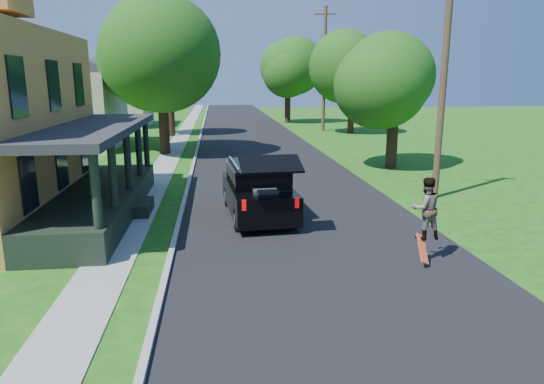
{
  "coord_description": "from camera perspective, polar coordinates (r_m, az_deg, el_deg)",
  "views": [
    {
      "loc": [
        -2.77,
        -10.82,
        4.6
      ],
      "look_at": [
        -1.17,
        3.0,
        1.36
      ],
      "focal_mm": 32.0,
      "sensor_mm": 36.0,
      "label": 1
    }
  ],
  "objects": [
    {
      "name": "curb",
      "position": [
        31.19,
        -8.9,
        4.48
      ],
      "size": [
        0.15,
        120.0,
        0.12
      ],
      "primitive_type": "cube",
      "color": "#9D9D98",
      "rests_on": "ground"
    },
    {
      "name": "front_walk",
      "position": [
        18.69,
        -27.47,
        -2.64
      ],
      "size": [
        6.5,
        1.2,
        0.03
      ],
      "primitive_type": "cube",
      "color": "#989990",
      "rests_on": "ground"
    },
    {
      "name": "tree_right_far",
      "position": [
        53.15,
        1.85,
        14.46
      ],
      "size": [
        7.62,
        7.82,
        9.13
      ],
      "rotation": [
        0.0,
        0.0,
        -0.39
      ],
      "color": "black",
      "rests_on": "ground"
    },
    {
      "name": "tree_right_mid",
      "position": [
        43.02,
        9.45,
        14.9
      ],
      "size": [
        6.73,
        6.86,
        9.13
      ],
      "rotation": [
        0.0,
        0.0,
        -0.28
      ],
      "color": "black",
      "rests_on": "ground"
    },
    {
      "name": "neighbor_house_far",
      "position": [
        51.95,
        -18.94,
        11.98
      ],
      "size": [
        12.78,
        12.78,
        8.3
      ],
      "color": "#B4AFA0",
      "rests_on": "ground"
    },
    {
      "name": "skateboard",
      "position": [
        12.9,
        17.27,
        -6.48
      ],
      "size": [
        0.32,
        0.72,
        0.65
      ],
      "rotation": [
        0.0,
        0.0,
        0.2
      ],
      "color": "red",
      "rests_on": "ground"
    },
    {
      "name": "skateboarder",
      "position": [
        12.97,
        17.63,
        -1.84
      ],
      "size": [
        0.84,
        0.68,
        1.62
      ],
      "rotation": [
        0.0,
        0.0,
        3.23
      ],
      "color": "black",
      "rests_on": "ground"
    },
    {
      "name": "neighbor_house_mid",
      "position": [
        36.44,
        -24.22,
        11.35
      ],
      "size": [
        12.78,
        12.78,
        8.3
      ],
      "color": "#B4AFA0",
      "rests_on": "ground"
    },
    {
      "name": "black_suv",
      "position": [
        16.53,
        -1.66,
        0.25
      ],
      "size": [
        2.33,
        5.29,
        2.41
      ],
      "rotation": [
        0.0,
        0.0,
        0.07
      ],
      "color": "black",
      "rests_on": "ground"
    },
    {
      "name": "tree_left_far",
      "position": [
        41.39,
        -12.12,
        14.81
      ],
      "size": [
        6.71,
        6.93,
        8.98
      ],
      "rotation": [
        0.0,
        0.0,
        -0.35
      ],
      "color": "black",
      "rests_on": "ground"
    },
    {
      "name": "tree_left_mid",
      "position": [
        31.33,
        -13.06,
        16.0
      ],
      "size": [
        8.37,
        8.52,
        10.07
      ],
      "rotation": [
        0.0,
        0.0,
        -0.33
      ],
      "color": "black",
      "rests_on": "ground"
    },
    {
      "name": "sidewalk",
      "position": [
        31.29,
        -11.74,
        4.39
      ],
      "size": [
        1.3,
        120.0,
        0.03
      ],
      "primitive_type": "cube",
      "color": "#989990",
      "rests_on": "ground"
    },
    {
      "name": "ground",
      "position": [
        12.08,
        7.28,
        -9.37
      ],
      "size": [
        140.0,
        140.0,
        0.0
      ],
      "primitive_type": "plane",
      "color": "#165210",
      "rests_on": "ground"
    },
    {
      "name": "utility_pole_near",
      "position": [
        19.89,
        19.51,
        12.11
      ],
      "size": [
        1.6,
        0.34,
        8.72
      ],
      "rotation": [
        0.0,
        0.0,
        0.14
      ],
      "color": "#442C1F",
      "rests_on": "ground"
    },
    {
      "name": "street",
      "position": [
        31.29,
        -1.44,
        4.66
      ],
      "size": [
        8.0,
        120.0,
        0.02
      ],
      "primitive_type": "cube",
      "color": "black",
      "rests_on": "ground"
    },
    {
      "name": "tree_right_near",
      "position": [
        26.16,
        14.25,
        13.7
      ],
      "size": [
        6.89,
        6.54,
        7.86
      ],
      "rotation": [
        0.0,
        0.0,
        0.4
      ],
      "color": "black",
      "rests_on": "ground"
    },
    {
      "name": "utility_pole_far",
      "position": [
        44.85,
        6.18,
        14.29
      ],
      "size": [
        1.83,
        0.35,
        10.83
      ],
      "rotation": [
        0.0,
        0.0,
        -0.12
      ],
      "color": "#442C1F",
      "rests_on": "ground"
    }
  ]
}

